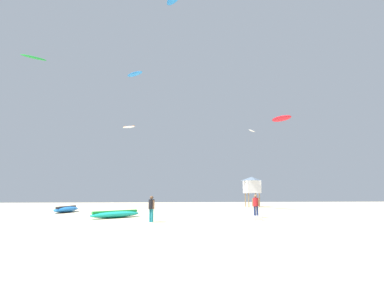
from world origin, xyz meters
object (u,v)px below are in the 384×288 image
at_px(kite_grounded_near, 116,214).
at_px(cooler_box, 258,218).
at_px(kite_aloft_1, 129,127).
at_px(kite_aloft_2, 135,74).
at_px(kite_aloft_3, 34,57).
at_px(person_midground, 256,204).
at_px(kite_aloft_5, 281,119).
at_px(lifeguard_tower, 252,185).
at_px(kite_aloft_0, 252,131).
at_px(person_foreground, 151,207).
at_px(kite_grounded_mid, 66,209).

bearing_deg(kite_grounded_near, cooler_box, -23.28).
height_order(kite_aloft_1, kite_aloft_2, kite_aloft_2).
bearing_deg(kite_aloft_3, person_midground, -43.21).
height_order(kite_aloft_2, kite_aloft_5, kite_aloft_2).
xyz_separation_m(lifeguard_tower, kite_aloft_0, (2.59, 7.04, 9.16)).
bearing_deg(person_foreground, kite_grounded_near, -96.41).
xyz_separation_m(person_foreground, kite_aloft_2, (-2.04, 13.33, 13.71)).
bearing_deg(kite_aloft_3, cooler_box, -47.40).
distance_m(lifeguard_tower, kite_aloft_2, 21.88).
distance_m(lifeguard_tower, kite_aloft_3, 36.65).
bearing_deg(person_foreground, kite_aloft_0, -157.23).
bearing_deg(kite_aloft_1, cooler_box, -70.12).
bearing_deg(lifeguard_tower, kite_aloft_3, 173.43).
distance_m(kite_grounded_near, cooler_box, 10.14).
xyz_separation_m(kite_aloft_3, kite_aloft_5, (36.12, -3.71, -8.96)).
distance_m(kite_aloft_2, kite_aloft_3, 21.46).
bearing_deg(kite_aloft_5, kite_aloft_3, 174.14).
height_order(kite_aloft_0, kite_aloft_3, kite_aloft_3).
distance_m(kite_grounded_mid, kite_aloft_0, 32.47).
distance_m(person_foreground, cooler_box, 6.81).
height_order(kite_grounded_mid, cooler_box, kite_grounded_mid).
distance_m(kite_aloft_2, kite_aloft_5, 22.79).
xyz_separation_m(person_foreground, cooler_box, (6.77, 0.07, -0.76)).
xyz_separation_m(kite_grounded_near, cooler_box, (9.31, -4.01, -0.09)).
xyz_separation_m(lifeguard_tower, kite_aloft_3, (-31.40, 3.62, 18.54)).
bearing_deg(person_foreground, kite_aloft_3, -94.88).
xyz_separation_m(person_midground, kite_grounded_mid, (-15.63, 9.37, -0.69)).
height_order(lifeguard_tower, kite_aloft_2, kite_aloft_2).
distance_m(cooler_box, kite_aloft_1, 32.74).
distance_m(kite_grounded_mid, cooler_box, 19.17).
relative_size(kite_aloft_1, kite_aloft_2, 1.08).
xyz_separation_m(kite_grounded_near, kite_grounded_mid, (-5.48, 8.17, 0.03)).
height_order(kite_aloft_2, kite_aloft_3, kite_aloft_3).
bearing_deg(kite_aloft_2, lifeguard_tower, 30.87).
relative_size(lifeguard_tower, kite_aloft_2, 2.00).
height_order(lifeguard_tower, kite_aloft_1, kite_aloft_1).
height_order(person_midground, kite_aloft_0, kite_aloft_0).
xyz_separation_m(person_foreground, kite_aloft_0, (16.48, 29.89, 11.29)).
xyz_separation_m(person_midground, kite_aloft_3, (-25.11, 23.59, 20.62)).
distance_m(kite_grounded_near, kite_aloft_1, 27.38).
bearing_deg(cooler_box, kite_aloft_0, 71.96).
bearing_deg(cooler_box, kite_aloft_2, 123.58).
bearing_deg(kite_aloft_2, kite_aloft_1, 95.81).
relative_size(kite_aloft_0, kite_aloft_2, 0.93).
bearing_deg(kite_aloft_5, cooler_box, -117.57).
xyz_separation_m(cooler_box, kite_aloft_3, (-24.28, 26.40, 21.44)).
height_order(person_midground, kite_aloft_2, kite_aloft_2).
xyz_separation_m(cooler_box, kite_aloft_5, (11.85, 22.69, 12.48)).
distance_m(person_foreground, kite_grounded_mid, 14.66).
bearing_deg(lifeguard_tower, kite_aloft_2, -149.13).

